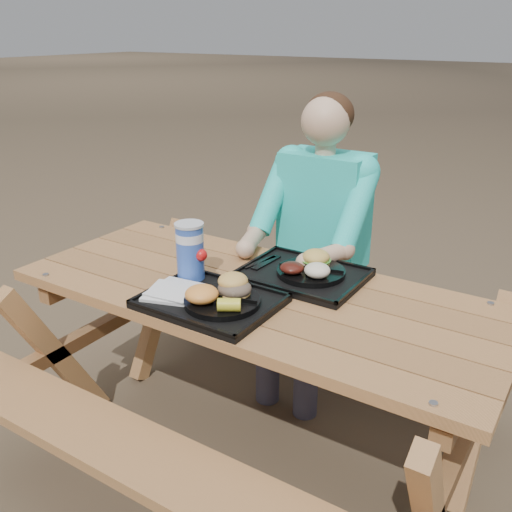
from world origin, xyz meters
The scene contains 18 objects.
ground centered at (0.00, 0.00, 0.00)m, with size 60.00×60.00×0.00m, color #999999.
picnic_table centered at (0.00, 0.00, 0.38)m, with size 1.80×1.49×0.75m, color #999999, non-canonical shape.
tray_near centered at (-0.06, -0.19, 0.76)m, with size 0.45×0.35×0.02m, color black.
tray_far centered at (0.10, 0.18, 0.76)m, with size 0.45×0.35×0.02m, color black.
plate_near centered at (-0.01, -0.20, 0.78)m, with size 0.26×0.26×0.02m, color black.
plate_far centered at (0.13, 0.19, 0.78)m, with size 0.26×0.26×0.02m, color black.
napkin_stack centered at (-0.20, -0.23, 0.78)m, with size 0.17×0.17×0.02m, color silver.
soda_cup centered at (-0.23, -0.08, 0.87)m, with size 0.10×0.10×0.20m, color #153CA3.
condiment_bbq centered at (-0.05, -0.06, 0.78)m, with size 0.05×0.05×0.03m, color #340B05.
condiment_mustard centered at (0.00, -0.07, 0.78)m, with size 0.05×0.05×0.03m, color #FBF91B.
sandwich centered at (0.01, -0.15, 0.85)m, with size 0.11×0.11×0.11m, color gold, non-canonical shape.
mac_cheese centered at (-0.05, -0.25, 0.82)m, with size 0.11×0.11×0.06m, color #F8A041.
corn_cob centered at (0.06, -0.26, 0.81)m, with size 0.07×0.07×0.04m, color yellow, non-canonical shape.
cutlery_far centered at (-0.07, 0.19, 0.77)m, with size 0.03×0.17×0.01m, color black.
burger centered at (0.12, 0.23, 0.84)m, with size 0.11×0.11×0.10m, color gold, non-canonical shape.
baked_beans centered at (0.08, 0.12, 0.81)m, with size 0.09×0.09×0.04m, color #43130D.
potato_salad centered at (0.18, 0.14, 0.82)m, with size 0.10×0.10×0.05m, color silver.
diner centered at (-0.05, 0.64, 0.64)m, with size 0.48×0.84×1.28m, color #1AB8B1, non-canonical shape.
Camera 1 is at (1.02, -1.59, 1.64)m, focal length 40.00 mm.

